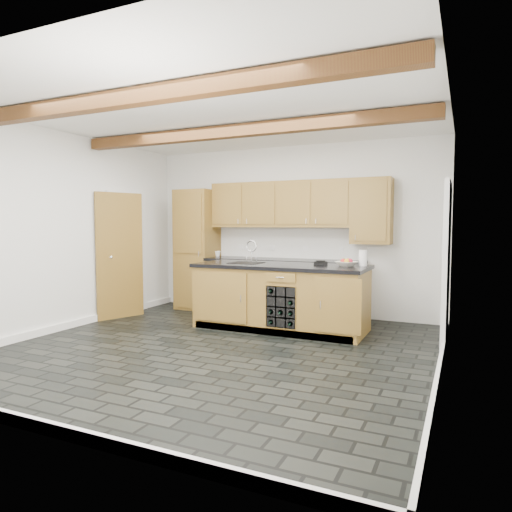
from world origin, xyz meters
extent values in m
plane|color=black|center=(0.00, 0.00, 0.00)|extent=(5.00, 5.00, 0.00)
plane|color=white|center=(0.00, 2.50, 1.40)|extent=(5.00, 0.00, 5.00)
plane|color=white|center=(-2.50, 0.00, 1.40)|extent=(0.00, 5.00, 5.00)
plane|color=white|center=(2.50, 0.00, 1.40)|extent=(0.00, 5.00, 5.00)
plane|color=white|center=(0.00, 0.00, 2.80)|extent=(5.00, 5.00, 0.00)
cube|color=#503614|center=(0.00, -1.20, 2.70)|extent=(4.90, 0.15, 0.15)
cube|color=#503614|center=(0.00, 0.60, 2.70)|extent=(4.90, 0.15, 0.15)
cube|color=white|center=(-2.48, 0.00, 0.05)|extent=(0.04, 5.00, 0.10)
cube|color=white|center=(2.48, 0.00, 0.05)|extent=(0.04, 5.00, 0.10)
cube|color=white|center=(0.00, -2.48, 0.05)|extent=(5.00, 0.04, 0.10)
cube|color=white|center=(-2.47, 1.30, 1.02)|extent=(0.06, 0.94, 2.04)
cube|color=olive|center=(-2.32, 0.95, 1.00)|extent=(0.31, 0.77, 2.00)
cube|color=white|center=(2.47, 1.50, 1.02)|extent=(0.06, 0.98, 2.04)
cube|color=black|center=(2.50, 1.50, 1.00)|extent=(0.02, 0.86, 1.96)
cube|color=olive|center=(-1.65, 2.20, 1.05)|extent=(0.65, 0.60, 2.10)
cube|color=olive|center=(-0.02, 2.20, 0.44)|extent=(2.60, 0.60, 0.88)
cube|color=black|center=(-0.02, 2.20, 0.91)|extent=(2.64, 0.62, 0.05)
cube|color=white|center=(-0.02, 2.49, 1.19)|extent=(2.60, 0.02, 0.52)
cube|color=olive|center=(-0.12, 2.33, 1.83)|extent=(2.40, 0.35, 0.75)
cube|color=olive|center=(1.38, 2.33, 1.70)|extent=(0.60, 0.35, 1.00)
cube|color=olive|center=(0.30, 1.30, 0.44)|extent=(2.40, 0.90, 0.88)
cube|color=black|center=(0.30, 1.30, 0.91)|extent=(2.46, 0.96, 0.05)
cube|color=olive|center=(-0.42, 0.84, 0.48)|extent=(0.80, 0.02, 0.70)
cube|color=olive|center=(1.25, 0.84, 0.48)|extent=(0.60, 0.02, 0.70)
cube|color=black|center=(0.48, 0.99, 0.40)|extent=(0.42, 0.30, 0.56)
cylinder|color=black|center=(0.62, 0.95, 0.33)|extent=(0.07, 0.26, 0.07)
cylinder|color=black|center=(0.62, 0.95, 0.47)|extent=(0.07, 0.26, 0.07)
cylinder|color=black|center=(0.34, 0.95, 0.33)|extent=(0.07, 0.26, 0.07)
cylinder|color=black|center=(0.48, 0.95, 0.33)|extent=(0.07, 0.26, 0.07)
cylinder|color=black|center=(0.34, 0.95, 0.19)|extent=(0.07, 0.26, 0.07)
cylinder|color=black|center=(0.34, 0.95, 0.61)|extent=(0.07, 0.26, 0.07)
cylinder|color=black|center=(0.62, 0.95, 0.19)|extent=(0.07, 0.26, 0.07)
cube|color=black|center=(-0.25, 1.30, 0.93)|extent=(0.45, 0.40, 0.02)
cylinder|color=silver|center=(-0.25, 1.48, 1.03)|extent=(0.02, 0.02, 0.20)
torus|color=silver|center=(-0.25, 1.48, 1.17)|extent=(0.18, 0.02, 0.18)
cylinder|color=silver|center=(-0.33, 1.48, 0.97)|extent=(0.02, 0.02, 0.08)
cylinder|color=silver|center=(-0.17, 1.48, 0.97)|extent=(0.02, 0.02, 0.08)
cube|color=black|center=(0.83, 1.47, 0.95)|extent=(0.22, 0.16, 0.04)
cylinder|color=black|center=(0.83, 1.47, 0.98)|extent=(0.13, 0.13, 0.02)
imported|color=silver|center=(1.22, 1.40, 0.96)|extent=(0.36, 0.36, 0.07)
sphere|color=#B11732|center=(1.27, 1.40, 1.00)|extent=(0.07, 0.07, 0.07)
sphere|color=orange|center=(1.24, 1.44, 1.00)|extent=(0.07, 0.07, 0.07)
sphere|color=olive|center=(1.18, 1.43, 1.00)|extent=(0.07, 0.07, 0.07)
sphere|color=red|center=(1.18, 1.37, 1.00)|extent=(0.07, 0.07, 0.07)
sphere|color=yellow|center=(1.24, 1.35, 1.00)|extent=(0.07, 0.07, 0.07)
cylinder|color=white|center=(1.42, 1.51, 1.04)|extent=(0.11, 0.11, 0.22)
imported|color=white|center=(-1.30, 2.30, 0.98)|extent=(0.12, 0.12, 0.10)
camera|label=1|loc=(2.68, -4.73, 1.50)|focal=32.00mm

